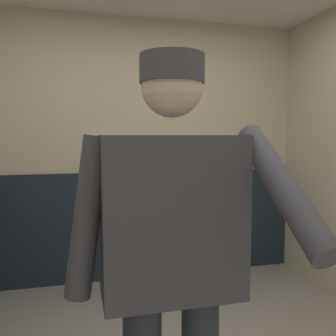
# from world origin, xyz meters

# --- Properties ---
(wall_back) EXTENTS (3.82, 0.12, 2.54)m
(wall_back) POSITION_xyz_m (0.00, 1.84, 1.27)
(wall_back) COLOR beige
(wall_back) RESTS_ON ground_plane
(wainscot_band_back) EXTENTS (3.22, 0.03, 1.07)m
(wainscot_band_back) POSITION_xyz_m (0.00, 1.76, 0.53)
(wainscot_band_back) COLOR #19232D
(wainscot_band_back) RESTS_ON ground_plane
(urinal_solo) EXTENTS (0.40, 0.34, 1.24)m
(urinal_solo) POSITION_xyz_m (0.21, 1.62, 0.78)
(urinal_solo) COLOR white
(urinal_solo) RESTS_ON ground_plane
(person) EXTENTS (0.72, 0.60, 1.70)m
(person) POSITION_xyz_m (-0.28, -0.48, 1.01)
(person) COLOR #2D3342
(person) RESTS_ON ground_plane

